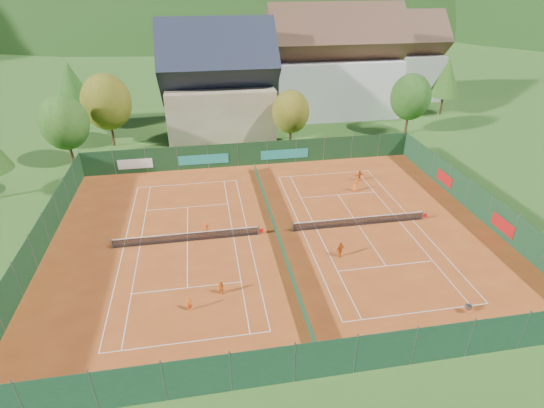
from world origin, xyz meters
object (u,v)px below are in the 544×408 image
(hotel_block_a, at_px, (333,68))
(player_right_far_b, at_px, (359,176))
(player_left_mid, at_px, (221,288))
(player_left_far, at_px, (207,229))
(player_left_near, at_px, (189,304))
(ball_hopper, at_px, (469,307))
(hotel_block_b, at_px, (393,61))
(chalet, at_px, (219,86))
(player_right_near, at_px, (340,250))
(player_right_far_a, at_px, (355,186))

(hotel_block_a, bearing_deg, player_right_far_b, -99.72)
(player_left_mid, distance_m, player_left_far, 8.28)
(player_left_near, bearing_deg, ball_hopper, -39.58)
(player_left_far, bearing_deg, player_left_mid, 105.14)
(hotel_block_a, relative_size, hotel_block_b, 1.25)
(chalet, height_order, player_right_near, chalet)
(player_left_far, bearing_deg, player_left_near, 90.67)
(ball_hopper, height_order, player_left_far, player_left_far)
(chalet, distance_m, hotel_block_a, 19.94)
(player_left_far, xyz_separation_m, player_right_far_b, (17.68, 8.79, -0.07))
(chalet, relative_size, hotel_block_a, 0.75)
(player_right_far_a, bearing_deg, hotel_block_a, -87.25)
(ball_hopper, distance_m, player_left_mid, 17.61)
(player_left_near, relative_size, player_left_far, 0.84)
(player_right_far_b, bearing_deg, hotel_block_b, -127.91)
(hotel_block_b, bearing_deg, ball_hopper, -108.19)
(hotel_block_b, height_order, ball_hopper, hotel_block_b)
(hotel_block_a, distance_m, hotel_block_b, 16.14)
(player_left_mid, height_order, player_left_far, player_left_far)
(player_left_mid, distance_m, player_right_far_b, 24.02)
(player_right_near, distance_m, player_right_far_b, 15.53)
(ball_hopper, bearing_deg, player_left_mid, 163.79)
(chalet, height_order, player_left_far, chalet)
(hotel_block_a, bearing_deg, player_left_near, -117.91)
(chalet, distance_m, player_right_far_b, 25.83)
(hotel_block_b, distance_m, player_left_far, 56.80)
(player_left_near, bearing_deg, player_right_far_b, 14.68)
(player_left_near, bearing_deg, player_right_far_a, 12.65)
(player_right_far_b, bearing_deg, player_left_far, 16.75)
(player_left_mid, height_order, player_right_near, player_right_near)
(player_right_far_b, bearing_deg, player_left_near, 33.97)
(hotel_block_a, distance_m, player_left_far, 42.29)
(ball_hopper, height_order, player_left_mid, player_left_mid)
(chalet, relative_size, ball_hopper, 20.25)
(chalet, xyz_separation_m, hotel_block_a, (19.00, 6.00, 0.76))
(hotel_block_b, distance_m, player_right_far_a, 42.44)
(chalet, xyz_separation_m, player_left_far, (-3.23, -29.35, -5.91))
(player_left_far, xyz_separation_m, player_right_far_a, (16.34, 6.34, -0.07))
(player_right_near, distance_m, player_right_far_a, 12.74)
(player_left_near, distance_m, player_right_far_b, 26.59)
(chalet, relative_size, player_left_mid, 13.53)
(hotel_block_a, relative_size, player_left_near, 18.10)
(player_left_far, distance_m, player_right_far_b, 19.75)
(hotel_block_b, relative_size, player_left_far, 12.10)
(hotel_block_a, height_order, player_right_far_b, hotel_block_a)
(hotel_block_a, bearing_deg, player_right_near, -105.64)
(hotel_block_b, height_order, player_left_mid, hotel_block_b)
(player_left_far, distance_m, player_right_far_a, 17.53)
(hotel_block_b, relative_size, player_right_far_b, 13.47)
(player_right_far_a, xyz_separation_m, player_right_far_b, (1.34, 2.45, -0.00))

